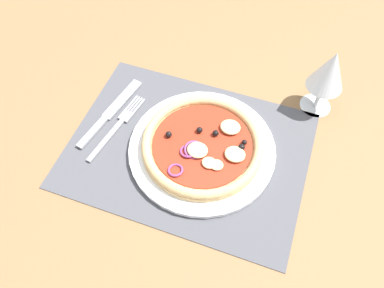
# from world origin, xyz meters

# --- Properties ---
(ground_plane) EXTENTS (1.90, 1.40, 0.02)m
(ground_plane) POSITION_xyz_m (0.00, 0.00, -0.01)
(ground_plane) COLOR olive
(placemat) EXTENTS (0.46, 0.34, 0.00)m
(placemat) POSITION_xyz_m (0.00, 0.00, 0.00)
(placemat) COLOR #4C4C51
(placemat) RESTS_ON ground_plane
(plate) EXTENTS (0.28, 0.28, 0.01)m
(plate) POSITION_xyz_m (0.03, 0.01, 0.01)
(plate) COLOR white
(plate) RESTS_ON placemat
(pizza) EXTENTS (0.23, 0.23, 0.03)m
(pizza) POSITION_xyz_m (0.03, 0.00, 0.03)
(pizza) COLOR tan
(pizza) RESTS_ON plate
(fork) EXTENTS (0.05, 0.18, 0.00)m
(fork) POSITION_xyz_m (-0.15, 0.01, 0.01)
(fork) COLOR #B2B5BA
(fork) RESTS_ON placemat
(knife) EXTENTS (0.05, 0.20, 0.01)m
(knife) POSITION_xyz_m (-0.18, 0.03, 0.01)
(knife) COLOR #B2B5BA
(knife) RESTS_ON placemat
(wine_glass) EXTENTS (0.07, 0.07, 0.15)m
(wine_glass) POSITION_xyz_m (0.22, 0.19, 0.10)
(wine_glass) COLOR silver
(wine_glass) RESTS_ON ground_plane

